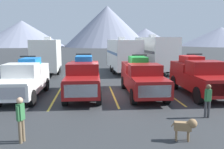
{
  "coord_description": "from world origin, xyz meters",
  "views": [
    {
      "loc": [
        -1.47,
        -14.46,
        3.56
      ],
      "look_at": [
        0.0,
        0.35,
        1.2
      ],
      "focal_mm": 36.4,
      "sensor_mm": 36.0,
      "label": 1
    }
  ],
  "objects_px": {
    "camper_trailer_c": "(155,52)",
    "pickup_truck_b": "(83,77)",
    "person_c": "(208,99)",
    "person_a": "(21,117)",
    "camper_trailer_a": "(47,55)",
    "camper_trailer_b": "(123,54)",
    "dog": "(187,126)",
    "pickup_truck_c": "(142,77)",
    "pickup_truck_d": "(199,76)",
    "pickup_truck_a": "(25,78)"
  },
  "relations": [
    {
      "from": "camper_trailer_c",
      "to": "pickup_truck_b",
      "type": "bearing_deg",
      "value": -127.57
    },
    {
      "from": "person_c",
      "to": "person_a",
      "type": "bearing_deg",
      "value": -167.31
    },
    {
      "from": "camper_trailer_a",
      "to": "camper_trailer_b",
      "type": "relative_size",
      "value": 0.91
    },
    {
      "from": "camper_trailer_b",
      "to": "dog",
      "type": "height_order",
      "value": "camper_trailer_b"
    },
    {
      "from": "pickup_truck_c",
      "to": "pickup_truck_d",
      "type": "distance_m",
      "value": 3.65
    },
    {
      "from": "pickup_truck_a",
      "to": "camper_trailer_a",
      "type": "height_order",
      "value": "camper_trailer_a"
    },
    {
      "from": "pickup_truck_a",
      "to": "person_a",
      "type": "distance_m",
      "value": 6.62
    },
    {
      "from": "pickup_truck_b",
      "to": "camper_trailer_c",
      "type": "xyz_separation_m",
      "value": [
        7.33,
        9.53,
        0.9
      ]
    },
    {
      "from": "camper_trailer_b",
      "to": "person_a",
      "type": "distance_m",
      "value": 16.77
    },
    {
      "from": "camper_trailer_c",
      "to": "camper_trailer_a",
      "type": "bearing_deg",
      "value": -178.98
    },
    {
      "from": "dog",
      "to": "pickup_truck_a",
      "type": "bearing_deg",
      "value": 136.54
    },
    {
      "from": "pickup_truck_d",
      "to": "camper_trailer_c",
      "type": "distance_m",
      "value": 9.97
    },
    {
      "from": "pickup_truck_b",
      "to": "pickup_truck_c",
      "type": "distance_m",
      "value": 3.69
    },
    {
      "from": "person_a",
      "to": "person_c",
      "type": "distance_m",
      "value": 7.83
    },
    {
      "from": "pickup_truck_b",
      "to": "person_a",
      "type": "relative_size",
      "value": 3.46
    },
    {
      "from": "camper_trailer_b",
      "to": "person_a",
      "type": "xyz_separation_m",
      "value": [
        -5.87,
        -15.67,
        -1.05
      ]
    },
    {
      "from": "pickup_truck_d",
      "to": "person_a",
      "type": "height_order",
      "value": "pickup_truck_d"
    },
    {
      "from": "camper_trailer_c",
      "to": "person_c",
      "type": "xyz_separation_m",
      "value": [
        -1.67,
        -14.15,
        -1.21
      ]
    },
    {
      "from": "pickup_truck_c",
      "to": "person_c",
      "type": "height_order",
      "value": "pickup_truck_c"
    },
    {
      "from": "pickup_truck_a",
      "to": "pickup_truck_d",
      "type": "distance_m",
      "value": 10.86
    },
    {
      "from": "pickup_truck_d",
      "to": "camper_trailer_b",
      "type": "xyz_separation_m",
      "value": [
        -3.43,
        9.73,
        0.76
      ]
    },
    {
      "from": "dog",
      "to": "pickup_truck_d",
      "type": "bearing_deg",
      "value": 60.81
    },
    {
      "from": "pickup_truck_c",
      "to": "camper_trailer_b",
      "type": "xyz_separation_m",
      "value": [
        0.2,
        9.35,
        0.82
      ]
    },
    {
      "from": "pickup_truck_d",
      "to": "person_c",
      "type": "bearing_deg",
      "value": -111.44
    },
    {
      "from": "pickup_truck_b",
      "to": "pickup_truck_a",
      "type": "bearing_deg",
      "value": 178.48
    },
    {
      "from": "person_a",
      "to": "pickup_truck_b",
      "type": "bearing_deg",
      "value": 72.65
    },
    {
      "from": "pickup_truck_c",
      "to": "camper_trailer_a",
      "type": "bearing_deg",
      "value": 128.93
    },
    {
      "from": "pickup_truck_c",
      "to": "dog",
      "type": "relative_size",
      "value": 6.87
    },
    {
      "from": "pickup_truck_b",
      "to": "person_c",
      "type": "xyz_separation_m",
      "value": [
        5.66,
        -4.61,
        -0.31
      ]
    },
    {
      "from": "pickup_truck_d",
      "to": "person_c",
      "type": "relative_size",
      "value": 3.59
    },
    {
      "from": "pickup_truck_a",
      "to": "dog",
      "type": "height_order",
      "value": "pickup_truck_a"
    },
    {
      "from": "dog",
      "to": "person_a",
      "type": "bearing_deg",
      "value": 175.35
    },
    {
      "from": "person_a",
      "to": "person_c",
      "type": "bearing_deg",
      "value": 12.69
    },
    {
      "from": "pickup_truck_a",
      "to": "pickup_truck_c",
      "type": "distance_m",
      "value": 7.23
    },
    {
      "from": "pickup_truck_a",
      "to": "camper_trailer_c",
      "type": "distance_m",
      "value": 14.43
    },
    {
      "from": "pickup_truck_c",
      "to": "person_a",
      "type": "distance_m",
      "value": 8.5
    },
    {
      "from": "camper_trailer_a",
      "to": "camper_trailer_b",
      "type": "bearing_deg",
      "value": 0.02
    },
    {
      "from": "pickup_truck_d",
      "to": "pickup_truck_c",
      "type": "bearing_deg",
      "value": 173.87
    },
    {
      "from": "pickup_truck_a",
      "to": "dog",
      "type": "bearing_deg",
      "value": -43.46
    },
    {
      "from": "pickup_truck_b",
      "to": "person_a",
      "type": "distance_m",
      "value": 6.64
    },
    {
      "from": "pickup_truck_d",
      "to": "dog",
      "type": "distance_m",
      "value": 7.36
    },
    {
      "from": "camper_trailer_c",
      "to": "dog",
      "type": "xyz_separation_m",
      "value": [
        -3.59,
        -16.33,
        -1.54
      ]
    },
    {
      "from": "pickup_truck_c",
      "to": "pickup_truck_d",
      "type": "xyz_separation_m",
      "value": [
        3.63,
        -0.39,
        0.06
      ]
    },
    {
      "from": "pickup_truck_b",
      "to": "camper_trailer_b",
      "type": "distance_m",
      "value": 10.15
    },
    {
      "from": "dog",
      "to": "pickup_truck_b",
      "type": "bearing_deg",
      "value": 118.83
    },
    {
      "from": "pickup_truck_c",
      "to": "pickup_truck_a",
      "type": "bearing_deg",
      "value": 179.21
    },
    {
      "from": "pickup_truck_a",
      "to": "camper_trailer_c",
      "type": "height_order",
      "value": "camper_trailer_c"
    },
    {
      "from": "camper_trailer_c",
      "to": "pickup_truck_a",
      "type": "bearing_deg",
      "value": -139.01
    },
    {
      "from": "pickup_truck_b",
      "to": "pickup_truck_d",
      "type": "bearing_deg",
      "value": -3.1
    },
    {
      "from": "pickup_truck_b",
      "to": "camper_trailer_c",
      "type": "height_order",
      "value": "camper_trailer_c"
    }
  ]
}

